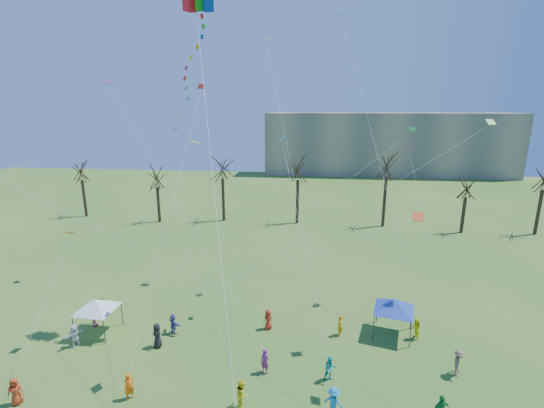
# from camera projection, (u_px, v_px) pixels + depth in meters

# --- Properties ---
(distant_building) EXTENTS (60.00, 14.00, 15.00)m
(distant_building) POSITION_uv_depth(u_px,v_px,m) (387.00, 143.00, 95.09)
(distant_building) COLOR gray
(distant_building) RESTS_ON ground
(bare_tree_row) EXTENTS (69.72, 7.21, 11.14)m
(bare_tree_row) POSITION_uv_depth(u_px,v_px,m) (308.00, 177.00, 53.01)
(bare_tree_row) COLOR black
(bare_tree_row) RESTS_ON ground
(big_box_kite) EXTENTS (3.99, 8.79, 26.47)m
(big_box_kite) POSITION_uv_depth(u_px,v_px,m) (194.00, 76.00, 25.22)
(big_box_kite) COLOR red
(big_box_kite) RESTS_ON ground
(canopy_tent_white) EXTENTS (3.69, 3.69, 2.77)m
(canopy_tent_white) POSITION_uv_depth(u_px,v_px,m) (96.00, 305.00, 28.01)
(canopy_tent_white) COLOR #3F3F44
(canopy_tent_white) RESTS_ON ground
(canopy_tent_blue) EXTENTS (3.74, 3.74, 2.90)m
(canopy_tent_blue) POSITION_uv_depth(u_px,v_px,m) (394.00, 305.00, 27.78)
(canopy_tent_blue) COLOR #3F3F44
(canopy_tent_blue) RESTS_ON ground
(festival_crowd) EXTENTS (27.04, 9.94, 1.80)m
(festival_crowd) POSITION_uv_depth(u_px,v_px,m) (251.00, 356.00, 24.61)
(festival_crowd) COLOR red
(festival_crowd) RESTS_ON ground
(small_kites_aloft) EXTENTS (33.68, 17.61, 33.05)m
(small_kites_aloft) POSITION_uv_depth(u_px,v_px,m) (259.00, 152.00, 27.26)
(small_kites_aloft) COLOR #FF430D
(small_kites_aloft) RESTS_ON ground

